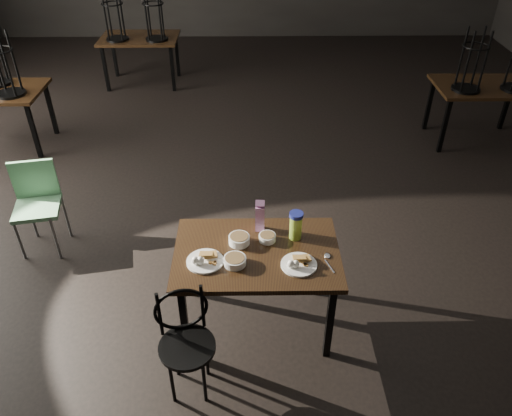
{
  "coord_description": "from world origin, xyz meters",
  "views": [
    {
      "loc": [
        0.03,
        -4.39,
        3.1
      ],
      "look_at": [
        0.07,
        -1.25,
        0.85
      ],
      "focal_mm": 35.0,
      "sensor_mm": 36.0,
      "label": 1
    }
  ],
  "objects_px": {
    "main_table": "(257,260)",
    "juice_carton": "(260,216)",
    "school_chair": "(37,199)",
    "water_bottle": "(296,225)",
    "bentwood_chair": "(185,335)"
  },
  "relations": [
    {
      "from": "main_table",
      "to": "juice_carton",
      "type": "xyz_separation_m",
      "value": [
        0.03,
        0.26,
        0.2
      ]
    },
    {
      "from": "main_table",
      "to": "school_chair",
      "type": "bearing_deg",
      "value": 152.59
    },
    {
      "from": "main_table",
      "to": "water_bottle",
      "type": "distance_m",
      "value": 0.38
    },
    {
      "from": "juice_carton",
      "to": "bentwood_chair",
      "type": "height_order",
      "value": "juice_carton"
    },
    {
      "from": "main_table",
      "to": "school_chair",
      "type": "height_order",
      "value": "school_chair"
    },
    {
      "from": "water_bottle",
      "to": "bentwood_chair",
      "type": "bearing_deg",
      "value": -138.49
    },
    {
      "from": "water_bottle",
      "to": "juice_carton",
      "type": "bearing_deg",
      "value": 158.16
    },
    {
      "from": "water_bottle",
      "to": "school_chair",
      "type": "xyz_separation_m",
      "value": [
        -2.29,
        0.88,
        -0.35
      ]
    },
    {
      "from": "water_bottle",
      "to": "school_chair",
      "type": "bearing_deg",
      "value": 158.96
    },
    {
      "from": "bentwood_chair",
      "to": "school_chair",
      "type": "height_order",
      "value": "school_chair"
    },
    {
      "from": "school_chair",
      "to": "main_table",
      "type": "bearing_deg",
      "value": -38.18
    },
    {
      "from": "school_chair",
      "to": "juice_carton",
      "type": "bearing_deg",
      "value": -31.72
    },
    {
      "from": "main_table",
      "to": "juice_carton",
      "type": "relative_size",
      "value": 4.44
    },
    {
      "from": "bentwood_chair",
      "to": "school_chair",
      "type": "xyz_separation_m",
      "value": [
        -1.51,
        1.57,
        0.03
      ]
    },
    {
      "from": "bentwood_chair",
      "to": "water_bottle",
      "type": "bearing_deg",
      "value": 27.17
    }
  ]
}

